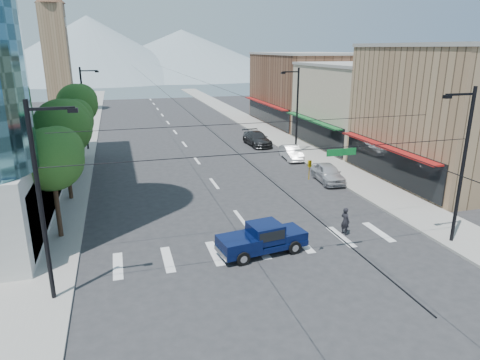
{
  "coord_description": "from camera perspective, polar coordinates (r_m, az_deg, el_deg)",
  "views": [
    {
      "loc": [
        -7.39,
        -19.52,
        10.9
      ],
      "look_at": [
        -0.32,
        5.05,
        3.0
      ],
      "focal_mm": 32.0,
      "sensor_mm": 36.0,
      "label": 1
    }
  ],
  "objects": [
    {
      "name": "lamp_pole_nw",
      "position": [
        49.98,
        -19.97,
        9.31
      ],
      "size": [
        2.0,
        0.25,
        9.0
      ],
      "color": "black",
      "rests_on": "ground"
    },
    {
      "name": "clock_tower",
      "position": [
        82.02,
        -23.35,
        15.66
      ],
      "size": [
        4.8,
        4.8,
        20.4
      ],
      "color": "#8C6B4C",
      "rests_on": "ground"
    },
    {
      "name": "sidewalk_left",
      "position": [
        60.67,
        -20.26,
        5.83
      ],
      "size": [
        4.0,
        120.0,
        0.15
      ],
      "primitive_type": "cube",
      "color": "gray",
      "rests_on": "ground"
    },
    {
      "name": "tree_midnear",
      "position": [
        33.25,
        -22.35,
        6.71
      ],
      "size": [
        4.09,
        4.09,
        7.52
      ],
      "color": "black",
      "rests_on": "ground"
    },
    {
      "name": "tree_midfar",
      "position": [
        40.22,
        -21.32,
        7.56
      ],
      "size": [
        3.65,
        3.64,
        6.71
      ],
      "color": "black",
      "rests_on": "ground"
    },
    {
      "name": "sidewalk_right",
      "position": [
        63.53,
        1.97,
        7.35
      ],
      "size": [
        4.0,
        120.0,
        0.15
      ],
      "primitive_type": "cube",
      "color": "gray",
      "rests_on": "ground"
    },
    {
      "name": "ground",
      "position": [
        23.55,
        4.22,
        -10.46
      ],
      "size": [
        160.0,
        160.0,
        0.0
      ],
      "primitive_type": "plane",
      "color": "#28282B",
      "rests_on": "ground"
    },
    {
      "name": "parked_car_near",
      "position": [
        36.98,
        11.65,
        0.92
      ],
      "size": [
        2.28,
        4.71,
        1.55
      ],
      "primitive_type": "imported",
      "rotation": [
        0.0,
        0.0,
        -0.1
      ],
      "color": "silver",
      "rests_on": "ground"
    },
    {
      "name": "mountain_left",
      "position": [
        169.69,
        -19.44,
        16.28
      ],
      "size": [
        80.0,
        80.0,
        22.0
      ],
      "primitive_type": "cone",
      "color": "gray",
      "rests_on": "ground"
    },
    {
      "name": "mountain_right",
      "position": [
        181.6,
        -7.7,
        16.43
      ],
      "size": [
        90.0,
        90.0,
        18.0
      ],
      "primitive_type": "cone",
      "color": "gray",
      "rests_on": "ground"
    },
    {
      "name": "shop_mid",
      "position": [
        51.82,
        16.22,
        9.41
      ],
      "size": [
        12.0,
        14.0,
        9.0
      ],
      "primitive_type": "cube",
      "color": "tan",
      "rests_on": "ground"
    },
    {
      "name": "shop_far",
      "position": [
        65.78,
        8.8,
        11.83
      ],
      "size": [
        12.0,
        18.0,
        10.0
      ],
      "primitive_type": "cube",
      "color": "brown",
      "rests_on": "ground"
    },
    {
      "name": "pedestrian",
      "position": [
        26.82,
        13.85,
        -5.34
      ],
      "size": [
        0.58,
        0.72,
        1.73
      ],
      "primitive_type": "imported",
      "rotation": [
        0.0,
        0.0,
        1.88
      ],
      "color": "black",
      "rests_on": "ground"
    },
    {
      "name": "signal_rig",
      "position": [
        20.97,
        5.93,
        -0.28
      ],
      "size": [
        21.8,
        0.2,
        9.0
      ],
      "color": "black",
      "rests_on": "ground"
    },
    {
      "name": "parked_car_mid",
      "position": [
        43.99,
        6.86,
        3.64
      ],
      "size": [
        1.85,
        4.36,
        1.4
      ],
      "primitive_type": "imported",
      "rotation": [
        0.0,
        0.0,
        -0.09
      ],
      "color": "white",
      "rests_on": "ground"
    },
    {
      "name": "tree_far",
      "position": [
        47.06,
        -20.74,
        9.61
      ],
      "size": [
        4.09,
        4.09,
        7.52
      ],
      "color": "black",
      "rests_on": "ground"
    },
    {
      "name": "parked_car_far",
      "position": [
        50.13,
        2.28,
        5.53
      ],
      "size": [
        2.4,
        5.53,
        1.58
      ],
      "primitive_type": "imported",
      "rotation": [
        0.0,
        0.0,
        0.03
      ],
      "color": "#28282A",
      "rests_on": "ground"
    },
    {
      "name": "pickup_truck",
      "position": [
        23.8,
        2.93,
        -7.74
      ],
      "size": [
        5.22,
        2.51,
        1.7
      ],
      "rotation": [
        0.0,
        0.0,
        0.15
      ],
      "color": "#08133F",
      "rests_on": "ground"
    },
    {
      "name": "tree_near",
      "position": [
        26.54,
        -23.62,
        2.85
      ],
      "size": [
        3.65,
        3.64,
        6.71
      ],
      "color": "black",
      "rests_on": "ground"
    },
    {
      "name": "shop_near",
      "position": [
        40.63,
        26.8,
        7.71
      ],
      "size": [
        12.0,
        14.0,
        11.0
      ],
      "primitive_type": "cube",
      "color": "#8C6B4C",
      "rests_on": "ground"
    },
    {
      "name": "lamp_pole_ne",
      "position": [
        45.67,
        7.49,
        9.53
      ],
      "size": [
        2.0,
        0.25,
        9.0
      ],
      "color": "black",
      "rests_on": "ground"
    }
  ]
}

